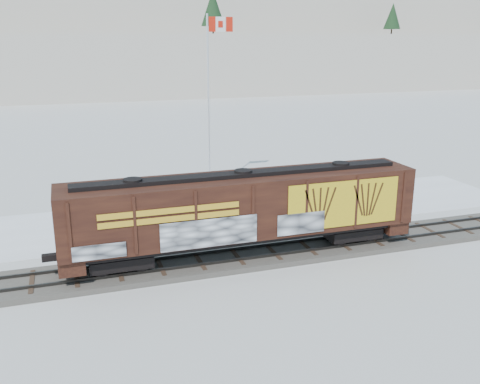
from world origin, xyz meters
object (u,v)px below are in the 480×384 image
object	(u,v)px
hopper_railcar	(243,208)
car_white	(293,201)
flagpole	(210,129)
car_dark	(366,191)
car_silver	(199,206)

from	to	relation	value
hopper_railcar	car_white	bearing A→B (deg)	48.58
flagpole	car_dark	size ratio (longest dim) A/B	3.00
flagpole	car_silver	size ratio (longest dim) A/B	2.60
flagpole	car_white	size ratio (longest dim) A/B	2.85
car_silver	car_white	world-z (taller)	car_silver
car_silver	car_dark	distance (m)	12.35
hopper_railcar	car_silver	size ratio (longest dim) A/B	3.72
car_dark	hopper_railcar	bearing A→B (deg)	116.48
car_white	car_silver	bearing A→B (deg)	88.21
car_silver	car_white	size ratio (longest dim) A/B	1.10
car_silver	car_white	bearing A→B (deg)	-78.64
car_white	car_dark	distance (m)	6.16
hopper_railcar	flagpole	bearing A→B (deg)	82.14
flagpole	car_white	bearing A→B (deg)	-57.55
flagpole	car_dark	distance (m)	12.08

